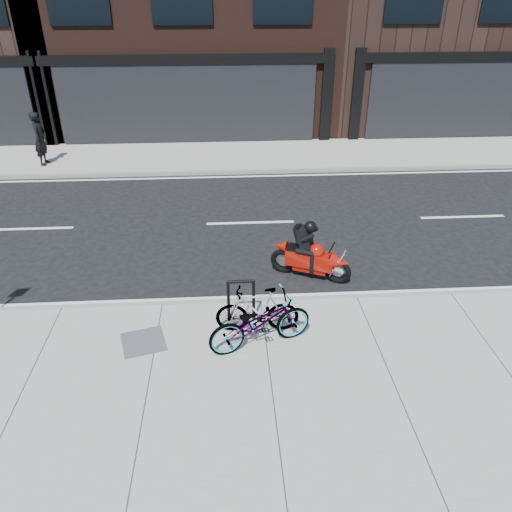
{
  "coord_description": "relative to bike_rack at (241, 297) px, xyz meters",
  "views": [
    {
      "loc": [
        -0.64,
        -10.42,
        5.92
      ],
      "look_at": [
        -0.06,
        -1.48,
        0.9
      ],
      "focal_mm": 35.0,
      "sensor_mm": 36.0,
      "label": 1
    }
  ],
  "objects": [
    {
      "name": "motorcycle",
      "position": [
        1.67,
        1.65,
        -0.09
      ],
      "size": [
        1.74,
        1.04,
        1.39
      ],
      "rotation": [
        0.0,
        0.0,
        -0.44
      ],
      "color": "black",
      "rests_on": "ground"
    },
    {
      "name": "bicycle_front",
      "position": [
        0.31,
        -0.78,
        -0.02
      ],
      "size": [
        2.02,
        1.22,
        1.0
      ],
      "primitive_type": "imported",
      "rotation": [
        0.0,
        0.0,
        1.89
      ],
      "color": "gray",
      "rests_on": "sidewalk_near"
    },
    {
      "name": "bike_rack",
      "position": [
        0.0,
        0.0,
        0.0
      ],
      "size": [
        0.54,
        0.07,
        0.9
      ],
      "rotation": [
        0.0,
        0.0,
        0.02
      ],
      "color": "black",
      "rests_on": "sidewalk_near"
    },
    {
      "name": "bicycle_rear",
      "position": [
        0.28,
        -0.35,
        -0.06
      ],
      "size": [
        1.55,
        0.48,
        0.92
      ],
      "primitive_type": "imported",
      "rotation": [
        0.0,
        0.0,
        4.68
      ],
      "color": "gray",
      "rests_on": "sidewalk_near"
    },
    {
      "name": "utility_grate",
      "position": [
        -1.8,
        -0.57,
        -0.52
      ],
      "size": [
        0.92,
        0.92,
        0.02
      ],
      "primitive_type": "cube",
      "rotation": [
        0.0,
        0.0,
        0.27
      ],
      "color": "#4F5052",
      "rests_on": "sidewalk_near"
    },
    {
      "name": "sidewalk_near",
      "position": [
        0.42,
        -2.4,
        -0.59
      ],
      "size": [
        60.0,
        6.0,
        0.13
      ],
      "primitive_type": "cube",
      "color": "gray",
      "rests_on": "ground"
    },
    {
      "name": "ground",
      "position": [
        0.42,
        2.6,
        -0.66
      ],
      "size": [
        120.0,
        120.0,
        0.0
      ],
      "primitive_type": "plane",
      "color": "black",
      "rests_on": "ground"
    },
    {
      "name": "sidewalk_far",
      "position": [
        0.42,
        10.35,
        -0.59
      ],
      "size": [
        60.0,
        3.5,
        0.13
      ],
      "primitive_type": "cube",
      "color": "gray",
      "rests_on": "ground"
    },
    {
      "name": "pedestrian",
      "position": [
        -6.58,
        9.64,
        0.39
      ],
      "size": [
        0.46,
        0.68,
        1.82
      ],
      "primitive_type": "imported",
      "rotation": [
        0.0,
        0.0,
        1.54
      ],
      "color": "black",
      "rests_on": "sidewalk_far"
    }
  ]
}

